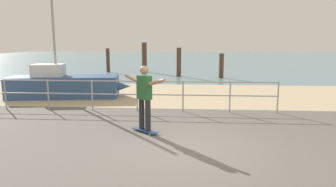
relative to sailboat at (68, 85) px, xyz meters
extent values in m
cube|color=#605B56|center=(5.00, -6.92, -0.52)|extent=(24.00, 10.00, 0.04)
cube|color=tan|center=(5.00, 1.08, -0.52)|extent=(24.00, 6.00, 0.04)
cube|color=slate|center=(5.00, 29.08, -0.52)|extent=(72.00, 50.00, 0.04)
cylinder|color=#9EA0A5|center=(-1.29, -2.32, 0.01)|extent=(0.05, 0.05, 1.05)
cylinder|color=#9EA0A5|center=(0.25, -2.32, 0.01)|extent=(0.05, 0.05, 1.05)
cylinder|color=#9EA0A5|center=(1.78, -2.32, 0.01)|extent=(0.05, 0.05, 1.05)
cylinder|color=#9EA0A5|center=(3.31, -2.32, 0.01)|extent=(0.05, 0.05, 1.05)
cylinder|color=#9EA0A5|center=(4.84, -2.32, 0.01)|extent=(0.05, 0.05, 1.05)
cylinder|color=#9EA0A5|center=(6.37, -2.32, 0.01)|extent=(0.05, 0.05, 1.05)
cylinder|color=#9EA0A5|center=(7.90, -2.32, 0.01)|extent=(0.05, 0.05, 1.05)
cylinder|color=#9EA0A5|center=(2.54, -2.32, 0.50)|extent=(10.72, 0.04, 0.04)
cylinder|color=#9EA0A5|center=(2.54, -2.32, 0.06)|extent=(10.72, 0.04, 0.04)
cube|color=#335184|center=(-0.16, -0.02, -0.07)|extent=(4.56, 2.02, 0.90)
cone|color=#335184|center=(2.02, 0.29, -0.07)|extent=(1.20, 0.92, 0.77)
cylinder|color=#9EA0A5|center=(-0.46, -0.07, 2.23)|extent=(0.10, 0.10, 3.70)
cube|color=silver|center=(-0.75, -0.11, 0.63)|extent=(1.32, 1.06, 0.50)
cube|color=#334C8C|center=(3.92, -4.72, -0.45)|extent=(0.74, 0.66, 0.02)
cylinder|color=#3FBF59|center=(4.19, -4.84, -0.49)|extent=(0.07, 0.06, 0.06)
cylinder|color=#3FBF59|center=(4.09, -4.96, -0.49)|extent=(0.07, 0.06, 0.06)
cylinder|color=#3FBF59|center=(3.76, -4.48, -0.49)|extent=(0.07, 0.06, 0.06)
cylinder|color=#3FBF59|center=(3.66, -4.61, -0.49)|extent=(0.07, 0.06, 0.06)
cylinder|color=#26262B|center=(4.02, -4.80, -0.03)|extent=(0.14, 0.14, 0.80)
cylinder|color=#26262B|center=(3.83, -4.65, -0.03)|extent=(0.14, 0.14, 0.80)
cube|color=#26592D|center=(3.92, -4.72, 0.67)|extent=(0.40, 0.38, 0.60)
sphere|color=#9E755B|center=(3.92, -4.72, 1.11)|extent=(0.22, 0.22, 0.22)
cylinder|color=#9E755B|center=(4.27, -5.01, 0.84)|extent=(0.48, 0.42, 0.23)
cylinder|color=#9E755B|center=(3.58, -4.44, 0.84)|extent=(0.48, 0.42, 0.23)
cylinder|color=#513826|center=(-1.13, 10.44, 0.38)|extent=(0.27, 0.27, 1.80)
cylinder|color=#513826|center=(1.59, 10.76, 0.60)|extent=(0.37, 0.37, 2.23)
cylinder|color=#513826|center=(4.31, 7.93, 0.44)|extent=(0.31, 0.31, 1.92)
cylinder|color=#513826|center=(7.04, 7.28, 0.26)|extent=(0.30, 0.30, 1.57)
camera|label=1|loc=(5.06, -12.20, 1.81)|focal=32.53mm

